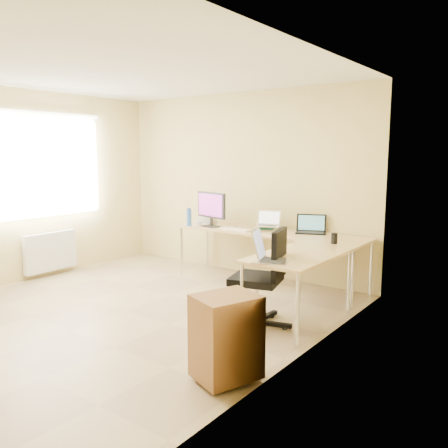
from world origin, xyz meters
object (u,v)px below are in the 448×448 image
Objects in this scene: laptop_black at (311,224)px; water_bottle at (189,217)px; desk_return at (299,288)px; laptop_center at (268,219)px; office_chair at (256,278)px; keyboard at (236,229)px; laptop_return at (271,249)px; mug at (199,224)px; monitor at (211,209)px; desk_fan at (216,214)px; cabinet at (226,336)px; desk_main at (268,258)px.

laptop_black is 1.52× the size of water_bottle.
desk_return is 2.27m from water_bottle.
laptop_center is 0.59m from laptop_black.
laptop_black is at bearing 79.92° from office_chair.
water_bottle is (-0.73, -0.11, 0.11)m from keyboard.
desk_return is 2.96× the size of keyboard.
mug is at bearing 37.67° from laptop_return.
desk_fan is (-0.20, 0.36, -0.12)m from monitor.
office_chair is (1.62, -1.05, -0.27)m from mug.
cabinet is (0.19, -0.98, -0.50)m from laptop_return.
office_chair is at bearing 132.24° from cabinet.
monitor reaches higher than cabinet.
laptop_return is at bearing 121.45° from cabinet.
monitor is 0.43m from desk_fan.
keyboard is at bearing 179.17° from laptop_black.
laptop_center reaches higher than keyboard.
office_chair is at bearing -25.01° from monitor.
mug reaches higher than desk_return.
mug is at bearing -166.91° from keyboard.
desk_return is at bearing -28.72° from keyboard.
water_bottle is 0.24× the size of office_chair.
mug is 1.95m from office_chair.
laptop_center is 0.98m from desk_fan.
desk_main is at bearing 27.03° from keyboard.
monitor is at bearing 155.11° from desk_return.
desk_main is at bearing 176.39° from laptop_black.
laptop_center is at bearing -14.36° from desk_fan.
water_bottle is at bearing -107.41° from desk_fan.
monitor is at bearing 24.80° from water_bottle.
desk_return is 5.42× the size of desk_fan.
laptop_black is at bearing 18.03° from mug.
keyboard is at bearing -158.25° from laptop_center.
laptop_center is 0.96m from mug.
desk_main is at bearing 134.27° from desk_return.
desk_main is 1.16m from desk_fan.
laptop_black is 4.05× the size of mug.
cabinet is at bearing 171.32° from laptop_return.
water_bottle reaches higher than laptop_black.
water_bottle is 0.66× the size of laptop_return.
monitor is at bearing -179.49° from laptop_center.
laptop_black reaches higher than desk_main.
office_chair reaches higher than desk_main.
monitor is 1.50× the size of laptop_black.
monitor reaches higher than mug.
desk_main is 6.99× the size of laptop_return.
desk_main is at bearing 17.49° from mug.
laptop_return is at bearing -30.08° from water_bottle.
laptop_return reaches higher than water_bottle.
water_bottle is (-0.18, 0.00, 0.08)m from mug.
office_chair is 1.21m from cabinet.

